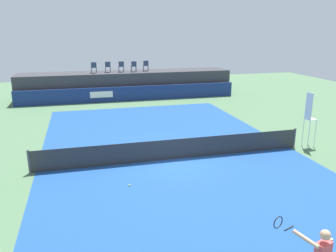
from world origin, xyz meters
TOP-DOWN VIEW (x-y plane):
  - ground_plane at (0.00, 3.00)m, footprint 48.00×48.00m
  - court_inner at (0.00, 0.00)m, footprint 12.00×22.00m
  - sponsor_wall at (-0.01, 13.50)m, footprint 18.00×0.22m
  - spectator_platform at (0.00, 15.30)m, footprint 18.00×2.80m
  - spectator_chair_far_left at (-2.75, 15.00)m, footprint 0.44×0.44m
  - spectator_chair_left at (-1.58, 15.24)m, footprint 0.46×0.46m
  - spectator_chair_center at (-0.45, 15.19)m, footprint 0.46×0.46m
  - spectator_chair_right at (0.60, 15.04)m, footprint 0.45×0.45m
  - spectator_chair_far_right at (1.70, 15.35)m, footprint 0.47×0.47m
  - umpire_chair at (6.90, -0.01)m, footprint 0.49×0.49m
  - tennis_net at (0.00, 0.00)m, footprint 12.40×0.02m
  - net_post_near at (-6.20, 0.00)m, footprint 0.10×0.10m
  - net_post_far at (6.20, 0.00)m, footprint 0.10×0.10m
  - tennis_ball at (-2.41, -2.25)m, footprint 0.07×0.07m

SIDE VIEW (x-z plane):
  - ground_plane at x=0.00m, z-range 0.00..0.00m
  - court_inner at x=0.00m, z-range 0.00..0.00m
  - tennis_ball at x=-2.41m, z-range 0.00..0.07m
  - tennis_net at x=0.00m, z-range 0.00..0.95m
  - net_post_near at x=-6.20m, z-range 0.00..1.00m
  - net_post_far at x=6.20m, z-range 0.00..1.00m
  - sponsor_wall at x=-0.01m, z-range 0.00..1.20m
  - spectator_platform at x=0.00m, z-range 0.00..2.20m
  - umpire_chair at x=6.90m, z-range 0.21..2.97m
  - spectator_chair_far_left at x=-2.75m, z-range 2.25..3.14m
  - spectator_chair_left at x=-1.58m, z-range 2.25..3.14m
  - spectator_chair_center at x=-0.45m, z-range 2.25..3.14m
  - spectator_chair_right at x=0.60m, z-range 2.25..3.14m
  - spectator_chair_far_right at x=1.70m, z-range 2.25..3.14m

